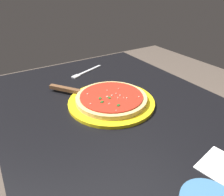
# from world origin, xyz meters

# --- Properties ---
(restaurant_table) EXTENTS (1.03, 0.75, 0.74)m
(restaurant_table) POSITION_xyz_m (0.00, 0.00, 0.60)
(restaurant_table) COLOR black
(restaurant_table) RESTS_ON ground_plane
(serving_plate) EXTENTS (0.30, 0.30, 0.01)m
(serving_plate) POSITION_xyz_m (0.05, -0.00, 0.75)
(serving_plate) COLOR yellow
(serving_plate) RESTS_ON restaurant_table
(pizza) EXTENTS (0.25, 0.25, 0.02)m
(pizza) POSITION_xyz_m (0.05, -0.00, 0.76)
(pizza) COLOR #DBB26B
(pizza) RESTS_ON serving_plate
(pizza_server) EXTENTS (0.20, 0.16, 0.01)m
(pizza_server) POSITION_xyz_m (0.17, 0.09, 0.76)
(pizza_server) COLOR silver
(pizza_server) RESTS_ON serving_plate
(fork) EXTENTS (0.08, 0.18, 0.00)m
(fork) POSITION_xyz_m (0.35, -0.04, 0.74)
(fork) COLOR silver
(fork) RESTS_ON restaurant_table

